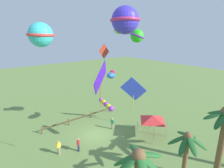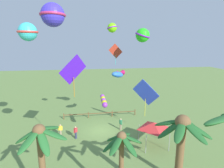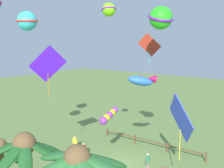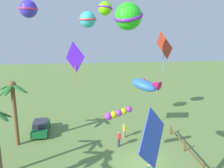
% 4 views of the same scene
% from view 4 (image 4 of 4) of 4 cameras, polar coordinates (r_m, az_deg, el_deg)
% --- Properties ---
extents(ground_plane, '(120.00, 120.00, 0.00)m').
position_cam_4_polar(ground_plane, '(22.20, 6.98, -18.40)').
color(ground_plane, olive).
extents(palm_tree_2, '(3.36, 3.23, 6.67)m').
position_cam_4_polar(palm_tree_2, '(25.00, -22.62, -3.24)').
color(palm_tree_2, brown).
rests_on(palm_tree_2, ground).
extents(rail_fence, '(11.38, 0.12, 0.95)m').
position_cam_4_polar(rail_fence, '(23.09, 18.99, -16.00)').
color(rail_fence, brown).
rests_on(rail_fence, ground).
extents(parked_car_0, '(3.98, 1.89, 1.51)m').
position_cam_4_polar(parked_car_0, '(28.22, -16.73, -9.89)').
color(parked_car_0, '#145B2D').
rests_on(parked_car_0, ground).
extents(spectator_1, '(0.44, 0.42, 1.59)m').
position_cam_4_polar(spectator_1, '(24.33, 1.63, -13.05)').
color(spectator_1, '#2D3351').
rests_on(spectator_1, ground).
extents(spectator_2, '(0.55, 0.26, 1.59)m').
position_cam_4_polar(spectator_2, '(26.16, 2.92, -11.06)').
color(spectator_2, gray).
rests_on(spectator_2, ground).
extents(kite_ball_0, '(2.11, 2.11, 1.53)m').
position_cam_4_polar(kite_ball_0, '(22.65, -19.47, 16.66)').
color(kite_ball_0, '#3E30D6').
extents(kite_fish_1, '(2.26, 2.25, 1.10)m').
position_cam_4_polar(kite_fish_1, '(17.13, 8.08, -0.18)').
color(kite_fish_1, blue).
extents(kite_ball_2, '(2.34, 2.35, 1.55)m').
position_cam_4_polar(kite_ball_2, '(13.92, 3.91, 15.90)').
color(kite_ball_2, '#25CC1D').
extents(kite_diamond_3, '(2.84, 2.36, 5.01)m').
position_cam_4_polar(kite_diamond_3, '(14.66, 9.65, -12.86)').
color(kite_diamond_3, blue).
extents(kite_tube_4, '(0.69, 2.28, 1.09)m').
position_cam_4_polar(kite_tube_4, '(19.53, 1.33, -7.03)').
color(kite_tube_4, purple).
extents(kite_ball_5, '(1.48, 1.48, 0.96)m').
position_cam_4_polar(kite_ball_5, '(17.37, -1.68, 17.71)').
color(kite_ball_5, '#71E113').
extents(kite_ball_6, '(2.52, 2.52, 1.67)m').
position_cam_4_polar(kite_ball_6, '(25.18, -5.87, 15.17)').
color(kite_ball_6, '#37C6CD').
extents(kite_diamond_7, '(1.89, 0.55, 2.70)m').
position_cam_4_polar(kite_diamond_7, '(17.17, 12.41, 8.92)').
color(kite_diamond_7, '#B43120').
extents(kite_diamond_8, '(2.39, 1.74, 4.00)m').
position_cam_4_polar(kite_diamond_8, '(21.39, -8.93, 6.19)').
color(kite_diamond_8, '#4916C7').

